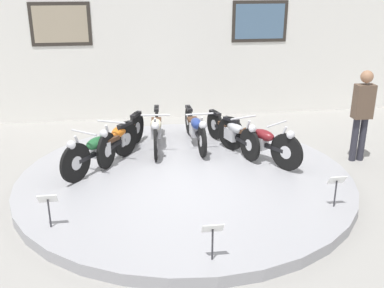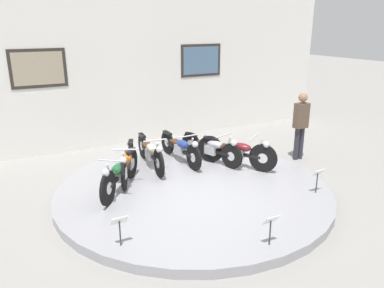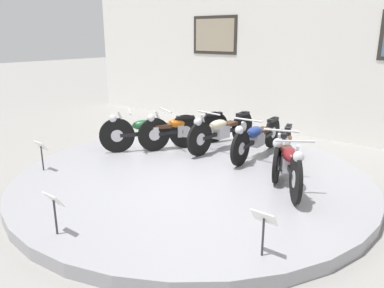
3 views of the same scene
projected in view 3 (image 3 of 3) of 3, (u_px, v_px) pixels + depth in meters
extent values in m
plane|color=gray|center=(192.00, 182.00, 6.26)|extent=(60.00, 60.00, 0.00)
cylinder|color=#99999E|center=(192.00, 178.00, 6.23)|extent=(5.75, 5.75, 0.17)
cube|color=white|center=(301.00, 45.00, 8.78)|extent=(14.00, 0.20, 4.30)
cube|color=#2D2823|center=(215.00, 35.00, 10.06)|extent=(1.40, 0.02, 1.00)
cube|color=tan|center=(214.00, 35.00, 10.05)|extent=(1.24, 0.02, 0.84)
cylinder|color=black|center=(117.00, 136.00, 7.19)|extent=(0.46, 0.57, 0.68)
cylinder|color=silver|center=(117.00, 136.00, 7.19)|extent=(0.20, 0.23, 0.24)
cylinder|color=black|center=(185.00, 131.00, 7.51)|extent=(0.46, 0.57, 0.68)
cylinder|color=silver|center=(185.00, 131.00, 7.51)|extent=(0.20, 0.23, 0.24)
cube|color=black|center=(152.00, 133.00, 7.35)|extent=(0.82, 1.02, 0.07)
cube|color=silver|center=(150.00, 133.00, 7.34)|extent=(0.35, 0.38, 0.24)
ellipsoid|color=#1E562D|center=(145.00, 125.00, 7.27)|extent=(0.47, 0.51, 0.20)
cube|color=#472D1E|center=(163.00, 126.00, 7.36)|extent=(0.35, 0.38, 0.07)
cube|color=black|center=(185.00, 117.00, 7.43)|extent=(0.30, 0.35, 0.06)
cylinder|color=silver|center=(124.00, 125.00, 7.17)|extent=(0.19, 0.22, 0.54)
cylinder|color=silver|center=(129.00, 111.00, 7.12)|extent=(0.45, 0.36, 0.03)
sphere|color=silver|center=(113.00, 118.00, 7.08)|extent=(0.15, 0.15, 0.15)
cylinder|color=black|center=(154.00, 135.00, 7.30)|extent=(0.33, 0.62, 0.66)
cylinder|color=silver|center=(154.00, 135.00, 7.30)|extent=(0.16, 0.24, 0.23)
cylinder|color=black|center=(214.00, 127.00, 7.89)|extent=(0.33, 0.62, 0.66)
cylinder|color=silver|center=(214.00, 127.00, 7.89)|extent=(0.16, 0.24, 0.23)
cube|color=black|center=(185.00, 131.00, 7.59)|extent=(0.58, 1.16, 0.07)
cube|color=silver|center=(183.00, 130.00, 7.57)|extent=(0.32, 0.37, 0.24)
ellipsoid|color=#D16619|center=(179.00, 123.00, 7.48)|extent=(0.40, 0.53, 0.20)
cube|color=#472D1E|center=(195.00, 123.00, 7.65)|extent=(0.32, 0.37, 0.07)
cube|color=black|center=(214.00, 114.00, 7.81)|extent=(0.24, 0.37, 0.06)
cylinder|color=silver|center=(161.00, 124.00, 7.31)|extent=(0.14, 0.25, 0.54)
cylinder|color=silver|center=(166.00, 110.00, 7.28)|extent=(0.50, 0.25, 0.03)
sphere|color=silver|center=(151.00, 118.00, 7.18)|extent=(0.15, 0.15, 0.15)
cylinder|color=black|center=(200.00, 139.00, 6.99)|extent=(0.11, 0.66, 0.65)
cylinder|color=silver|center=(200.00, 139.00, 6.99)|extent=(0.08, 0.23, 0.23)
cylinder|color=black|center=(242.00, 127.00, 7.93)|extent=(0.11, 0.66, 0.65)
cylinder|color=silver|center=(242.00, 127.00, 7.93)|extent=(0.08, 0.23, 0.23)
cube|color=black|center=(222.00, 132.00, 7.46)|extent=(0.18, 1.24, 0.07)
cube|color=silver|center=(221.00, 132.00, 7.43)|extent=(0.23, 0.34, 0.24)
ellipsoid|color=beige|center=(218.00, 125.00, 7.31)|extent=(0.26, 0.50, 0.20)
cube|color=#472D1E|center=(229.00, 124.00, 7.58)|extent=(0.23, 0.34, 0.07)
cube|color=black|center=(243.00, 114.00, 7.86)|extent=(0.13, 0.37, 0.06)
cylinder|color=silver|center=(205.00, 127.00, 7.04)|extent=(0.07, 0.25, 0.54)
cylinder|color=silver|center=(209.00, 113.00, 7.04)|extent=(0.54, 0.08, 0.03)
sphere|color=silver|center=(198.00, 122.00, 6.85)|extent=(0.15, 0.15, 0.15)
cylinder|color=black|center=(240.00, 148.00, 6.47)|extent=(0.09, 0.62, 0.62)
cylinder|color=silver|center=(240.00, 148.00, 6.47)|extent=(0.08, 0.22, 0.22)
cylinder|color=black|center=(272.00, 132.00, 7.53)|extent=(0.09, 0.62, 0.62)
cylinder|color=silver|center=(272.00, 132.00, 7.53)|extent=(0.08, 0.22, 0.22)
cube|color=black|center=(257.00, 140.00, 7.00)|extent=(0.13, 1.24, 0.07)
cube|color=silver|center=(257.00, 139.00, 6.96)|extent=(0.22, 0.33, 0.24)
ellipsoid|color=navy|center=(255.00, 132.00, 6.84)|extent=(0.24, 0.49, 0.20)
cube|color=#472D1E|center=(263.00, 130.00, 7.13)|extent=(0.22, 0.33, 0.07)
cube|color=black|center=(273.00, 120.00, 7.45)|extent=(0.12, 0.36, 0.06)
cylinder|color=silver|center=(245.00, 135.00, 6.53)|extent=(0.06, 0.25, 0.54)
cylinder|color=silver|center=(248.00, 120.00, 6.54)|extent=(0.54, 0.06, 0.03)
sphere|color=silver|center=(239.00, 130.00, 6.33)|extent=(0.15, 0.15, 0.15)
cylinder|color=black|center=(277.00, 163.00, 5.73)|extent=(0.24, 0.60, 0.61)
cylinder|color=silver|center=(277.00, 163.00, 5.73)|extent=(0.13, 0.22, 0.22)
cylinder|color=black|center=(287.00, 141.00, 6.94)|extent=(0.24, 0.60, 0.61)
cylinder|color=silver|center=(287.00, 141.00, 6.94)|extent=(0.13, 0.22, 0.22)
cube|color=black|center=(283.00, 151.00, 6.34)|extent=(0.44, 1.20, 0.07)
cube|color=silver|center=(282.00, 151.00, 6.29)|extent=(0.29, 0.37, 0.24)
ellipsoid|color=#B2B5BA|center=(282.00, 143.00, 6.16)|extent=(0.36, 0.52, 0.20)
cube|color=#472D1E|center=(285.00, 140.00, 6.49)|extent=(0.29, 0.37, 0.07)
cube|color=black|center=(288.00, 127.00, 6.87)|extent=(0.20, 0.37, 0.06)
cylinder|color=silver|center=(279.00, 148.00, 5.81)|extent=(0.12, 0.25, 0.54)
cylinder|color=silver|center=(281.00, 130.00, 5.83)|extent=(0.52, 0.19, 0.03)
sphere|color=silver|center=(278.00, 143.00, 5.58)|extent=(0.15, 0.15, 0.15)
cylinder|color=black|center=(296.00, 179.00, 5.02)|extent=(0.42, 0.59, 0.67)
cylinder|color=silver|center=(296.00, 179.00, 5.02)|extent=(0.18, 0.23, 0.24)
cylinder|color=black|center=(281.00, 150.00, 6.31)|extent=(0.42, 0.59, 0.67)
cylinder|color=silver|center=(281.00, 150.00, 6.31)|extent=(0.18, 0.23, 0.24)
cube|color=black|center=(287.00, 163.00, 5.66)|extent=(0.74, 1.07, 0.07)
cube|color=silver|center=(288.00, 162.00, 5.62)|extent=(0.34, 0.38, 0.24)
ellipsoid|color=maroon|center=(290.00, 154.00, 5.48)|extent=(0.45, 0.52, 0.20)
cube|color=#472D1E|center=(286.00, 150.00, 5.84)|extent=(0.34, 0.38, 0.07)
cube|color=black|center=(282.00, 133.00, 6.23)|extent=(0.28, 0.36, 0.06)
cylinder|color=silver|center=(295.00, 162.00, 5.11)|extent=(0.18, 0.23, 0.54)
cylinder|color=silver|center=(295.00, 141.00, 5.14)|extent=(0.47, 0.33, 0.03)
sphere|color=silver|center=(299.00, 157.00, 4.87)|extent=(0.15, 0.15, 0.15)
cylinder|color=#333338|center=(42.00, 158.00, 6.27)|extent=(0.02, 0.02, 0.42)
cube|color=white|center=(41.00, 146.00, 6.21)|extent=(0.26, 0.11, 0.15)
cylinder|color=#333338|center=(55.00, 217.00, 4.24)|extent=(0.02, 0.02, 0.42)
cube|color=white|center=(53.00, 199.00, 4.18)|extent=(0.26, 0.11, 0.15)
cylinder|color=#333338|center=(263.00, 237.00, 3.83)|extent=(0.02, 0.02, 0.42)
cube|color=white|center=(264.00, 217.00, 3.76)|extent=(0.26, 0.11, 0.15)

